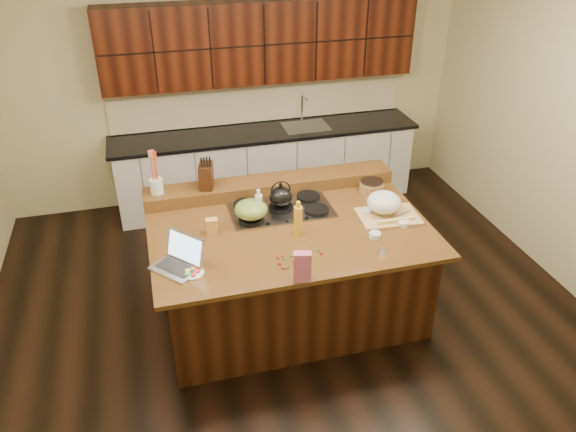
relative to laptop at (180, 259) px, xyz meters
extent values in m
cube|color=black|center=(0.97, 0.34, -0.99)|extent=(5.50, 5.00, 0.01)
cube|color=silver|center=(0.97, 0.34, 1.72)|extent=(5.50, 5.00, 0.01)
cube|color=#C5B98A|center=(0.97, 2.84, 0.36)|extent=(5.50, 0.01, 2.70)
cube|color=#C5B98A|center=(0.97, -2.17, 0.36)|extent=(5.50, 0.01, 2.70)
cube|color=#C5B98A|center=(3.72, 0.34, 0.36)|extent=(0.01, 5.00, 2.70)
cube|color=black|center=(0.97, 0.34, -0.55)|extent=(2.22, 1.42, 0.88)
cube|color=black|center=(0.97, 0.34, -0.09)|extent=(2.40, 1.60, 0.04)
cube|color=black|center=(0.97, 1.04, -0.01)|extent=(2.40, 0.30, 0.12)
cube|color=gray|center=(0.97, 0.64, -0.06)|extent=(0.92, 0.52, 0.02)
cylinder|color=black|center=(0.67, 0.77, -0.04)|extent=(0.22, 0.22, 0.03)
cylinder|color=black|center=(1.27, 0.77, -0.04)|extent=(0.22, 0.22, 0.03)
cylinder|color=black|center=(0.67, 0.51, -0.04)|extent=(0.22, 0.22, 0.03)
cylinder|color=black|center=(1.27, 0.51, -0.04)|extent=(0.22, 0.22, 0.03)
cylinder|color=black|center=(0.97, 0.64, -0.04)|extent=(0.22, 0.22, 0.03)
cube|color=silver|center=(1.27, 2.51, -0.54)|extent=(3.60, 0.62, 0.90)
cube|color=black|center=(1.27, 2.51, -0.07)|extent=(3.70, 0.66, 0.04)
cube|color=gray|center=(1.77, 2.51, -0.05)|extent=(0.55, 0.42, 0.01)
cylinder|color=gray|center=(1.77, 2.69, 0.13)|extent=(0.02, 0.02, 0.36)
cube|color=black|center=(1.27, 2.66, 0.96)|extent=(3.60, 0.34, 0.90)
cube|color=#C5B98A|center=(1.27, 2.82, 0.21)|extent=(3.60, 0.03, 0.50)
ellipsoid|color=black|center=(0.97, 0.64, 0.07)|extent=(0.27, 0.27, 0.19)
ellipsoid|color=olive|center=(0.67, 0.51, 0.06)|extent=(0.35, 0.35, 0.16)
cube|color=#B7B7BC|center=(-0.04, -0.04, -0.06)|extent=(0.42, 0.43, 0.02)
cube|color=black|center=(-0.04, -0.04, -0.05)|extent=(0.31, 0.32, 0.00)
cube|color=#B7B7BC|center=(0.05, 0.04, 0.07)|extent=(0.29, 0.32, 0.23)
cube|color=silver|center=(0.05, 0.04, 0.07)|extent=(0.26, 0.28, 0.20)
cylinder|color=yellow|center=(1.00, 0.19, 0.07)|extent=(0.09, 0.09, 0.27)
cylinder|color=silver|center=(0.74, 0.52, 0.06)|extent=(0.07, 0.07, 0.25)
cube|color=tan|center=(1.86, 0.26, -0.05)|extent=(0.55, 0.42, 0.02)
ellipsoid|color=white|center=(1.84, 0.34, 0.05)|extent=(0.31, 0.31, 0.19)
cube|color=#EDD872|center=(1.76, 0.13, -0.03)|extent=(0.11, 0.03, 0.03)
cube|color=#EDD872|center=(1.88, 0.13, -0.03)|extent=(0.11, 0.03, 0.03)
cube|color=#EDD872|center=(1.99, 0.13, -0.03)|extent=(0.11, 0.03, 0.03)
cylinder|color=gray|center=(1.97, 0.24, -0.04)|extent=(0.20, 0.08, 0.01)
cylinder|color=white|center=(1.61, -0.01, -0.04)|extent=(0.11, 0.11, 0.04)
cylinder|color=white|center=(1.93, 0.10, -0.04)|extent=(0.12, 0.12, 0.04)
cylinder|color=white|center=(1.69, 0.37, -0.04)|extent=(0.10, 0.10, 0.04)
cylinder|color=#996B3F|center=(1.90, 0.77, -0.02)|extent=(0.30, 0.30, 0.09)
cone|color=silver|center=(1.58, -0.25, -0.03)|extent=(0.09, 0.09, 0.07)
cube|color=#D26288|center=(0.86, -0.42, 0.06)|extent=(0.14, 0.10, 0.24)
cylinder|color=white|center=(0.07, -0.13, -0.06)|extent=(0.22, 0.22, 0.01)
cube|color=#DE9C4E|center=(0.31, 0.40, 0.00)|extent=(0.11, 0.08, 0.14)
cylinder|color=white|center=(-0.10, 1.04, 0.12)|extent=(0.16, 0.16, 0.14)
cube|color=black|center=(0.36, 1.04, 0.17)|extent=(0.16, 0.22, 0.24)
ellipsoid|color=red|center=(0.79, -0.09, -0.06)|extent=(0.02, 0.02, 0.02)
ellipsoid|color=#198C26|center=(0.79, -0.13, -0.06)|extent=(0.02, 0.02, 0.02)
ellipsoid|color=red|center=(1.10, -0.13, -0.06)|extent=(0.02, 0.02, 0.02)
ellipsoid|color=#198C26|center=(0.96, -0.27, -0.06)|extent=(0.02, 0.02, 0.02)
ellipsoid|color=red|center=(0.74, -0.19, -0.06)|extent=(0.02, 0.02, 0.02)
ellipsoid|color=#198C26|center=(0.79, -0.25, -0.06)|extent=(0.02, 0.02, 0.02)
ellipsoid|color=red|center=(0.86, -0.19, -0.06)|extent=(0.02, 0.02, 0.02)
ellipsoid|color=#198C26|center=(1.09, -0.09, -0.06)|extent=(0.02, 0.02, 0.02)
ellipsoid|color=red|center=(0.75, -0.10, -0.06)|extent=(0.02, 0.02, 0.02)
ellipsoid|color=#198C26|center=(0.87, -0.22, -0.06)|extent=(0.02, 0.02, 0.02)
ellipsoid|color=red|center=(0.76, -0.25, -0.06)|extent=(0.02, 0.02, 0.02)
ellipsoid|color=#198C26|center=(0.86, -0.10, -0.06)|extent=(0.02, 0.02, 0.02)
ellipsoid|color=red|center=(0.98, -0.15, -0.06)|extent=(0.02, 0.02, 0.02)
ellipsoid|color=#198C26|center=(0.91, -0.24, -0.06)|extent=(0.02, 0.02, 0.02)
camera|label=1|loc=(-0.13, -3.65, 2.47)|focal=35.00mm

